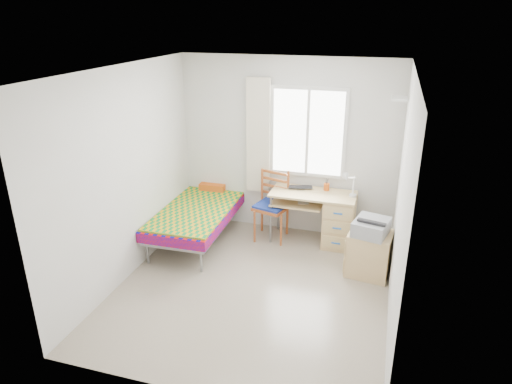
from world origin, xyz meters
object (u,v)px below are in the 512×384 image
at_px(chair, 273,201).
at_px(printer, 371,227).
at_px(cabinet, 369,253).
at_px(bed, 202,209).
at_px(desk, 334,218).

bearing_deg(chair, printer, -10.27).
relative_size(chair, cabinet, 1.73).
relative_size(bed, desk, 1.70).
height_order(desk, chair, chair).
bearing_deg(printer, desk, 139.74).
bearing_deg(desk, bed, -170.94).
xyz_separation_m(bed, chair, (1.02, 0.25, 0.14)).
xyz_separation_m(chair, cabinet, (1.44, -0.65, -0.28)).
bearing_deg(cabinet, bed, 178.23).
height_order(bed, chair, chair).
bearing_deg(printer, cabinet, 91.88).
distance_m(desk, chair, 0.92).
height_order(chair, printer, chair).
bearing_deg(bed, chair, 12.92).
bearing_deg(cabinet, chair, 163.11).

